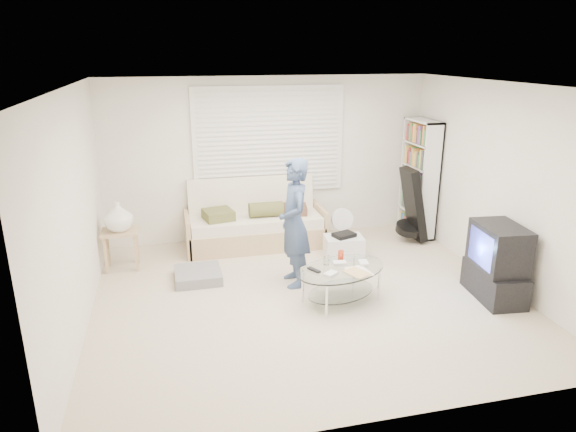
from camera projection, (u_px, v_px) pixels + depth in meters
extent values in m
plane|color=#BDB093|center=(306.00, 297.00, 6.23)|extent=(5.00, 5.00, 0.00)
cube|color=silver|center=(269.00, 159.00, 7.93)|extent=(5.00, 0.02, 2.50)
cube|color=silver|center=(389.00, 280.00, 3.76)|extent=(5.00, 0.02, 2.50)
cube|color=silver|center=(75.00, 213.00, 5.30)|extent=(0.02, 4.50, 2.50)
cube|color=silver|center=(501.00, 185.00, 6.40)|extent=(0.02, 4.50, 2.50)
cube|color=white|center=(309.00, 85.00, 5.46)|extent=(5.00, 4.50, 0.02)
cube|color=white|center=(269.00, 140.00, 7.81)|extent=(2.32, 0.06, 1.62)
cube|color=black|center=(269.00, 140.00, 7.79)|extent=(2.20, 0.01, 1.50)
cube|color=silver|center=(270.00, 140.00, 7.77)|extent=(2.16, 0.04, 1.50)
cube|color=silver|center=(269.00, 140.00, 7.79)|extent=(2.32, 0.08, 1.62)
cube|color=tan|center=(256.00, 236.00, 7.81)|extent=(2.02, 0.81, 0.32)
cube|color=#F3EBCB|center=(255.00, 221.00, 7.71)|extent=(1.94, 0.75, 0.16)
cube|color=#F3EBCB|center=(251.00, 196.00, 7.94)|extent=(1.94, 0.22, 0.62)
cube|color=tan|center=(188.00, 234.00, 7.55)|extent=(0.06, 0.81, 0.57)
cube|color=tan|center=(319.00, 223.00, 7.99)|extent=(0.06, 0.81, 0.57)
cube|color=#525828|center=(218.00, 215.00, 7.52)|extent=(0.48, 0.48, 0.14)
cylinder|color=#525828|center=(266.00, 209.00, 7.63)|extent=(0.50, 0.22, 0.22)
cube|color=#4A3125|center=(295.00, 209.00, 7.80)|extent=(0.42, 0.42, 0.12)
cube|color=slate|center=(198.00, 275.00, 6.67)|extent=(0.59, 0.59, 0.13)
cube|color=tan|center=(120.00, 232.00, 6.89)|extent=(0.48, 0.39, 0.04)
cube|color=tan|center=(106.00, 256.00, 6.80)|extent=(0.04, 0.04, 0.52)
cube|color=tan|center=(136.00, 253.00, 6.88)|extent=(0.04, 0.04, 0.52)
cube|color=tan|center=(108.00, 248.00, 7.07)|extent=(0.04, 0.04, 0.52)
cube|color=tan|center=(137.00, 245.00, 7.15)|extent=(0.04, 0.04, 0.52)
imported|color=white|center=(118.00, 216.00, 6.82)|extent=(0.39, 0.39, 0.41)
cube|color=white|center=(419.00, 179.00, 8.10)|extent=(0.29, 0.78, 1.84)
cube|color=black|center=(414.00, 205.00, 7.85)|extent=(0.37, 0.42, 1.15)
cylinder|color=black|center=(409.00, 228.00, 7.96)|extent=(0.42, 0.43, 0.20)
cylinder|color=white|center=(341.00, 242.00, 7.95)|extent=(0.23, 0.23, 0.03)
cylinder|color=white|center=(341.00, 233.00, 7.91)|extent=(0.03, 0.03, 0.30)
cylinder|color=white|center=(342.00, 219.00, 7.83)|extent=(0.34, 0.11, 0.35)
cylinder|color=white|center=(342.00, 219.00, 7.83)|extent=(0.09, 0.05, 0.09)
cube|color=white|center=(344.00, 247.00, 7.35)|extent=(0.57, 0.43, 0.32)
cube|color=black|center=(344.00, 235.00, 7.30)|extent=(0.36, 0.30, 0.05)
cube|color=black|center=(494.00, 283.00, 6.17)|extent=(0.53, 0.88, 0.37)
cube|color=black|center=(499.00, 247.00, 6.03)|extent=(0.54, 0.75, 0.54)
cube|color=#525AED|center=(481.00, 248.00, 6.00)|extent=(0.08, 0.54, 0.41)
ellipsoid|color=silver|center=(342.00, 269.00, 6.00)|extent=(1.32, 1.08, 0.02)
ellipsoid|color=silver|center=(341.00, 292.00, 6.09)|extent=(1.01, 0.83, 0.01)
cylinder|color=silver|center=(327.00, 302.00, 5.67)|extent=(0.03, 0.03, 0.40)
cylinder|color=silver|center=(379.00, 285.00, 6.09)|extent=(0.03, 0.03, 0.40)
cylinder|color=silver|center=(303.00, 287.00, 6.04)|extent=(0.03, 0.03, 0.40)
cylinder|color=silver|center=(354.00, 272.00, 6.45)|extent=(0.03, 0.03, 0.40)
cube|color=white|center=(331.00, 274.00, 5.80)|extent=(0.19, 0.17, 0.04)
cube|color=white|center=(340.00, 263.00, 6.10)|extent=(0.17, 0.13, 0.04)
cube|color=white|center=(363.00, 263.00, 6.10)|extent=(0.13, 0.17, 0.04)
cylinder|color=silver|center=(326.00, 260.00, 6.08)|extent=(0.07, 0.07, 0.11)
cylinder|color=#E44421|center=(341.00, 255.00, 6.22)|extent=(0.07, 0.07, 0.12)
cube|color=black|center=(314.00, 270.00, 5.92)|extent=(0.13, 0.18, 0.02)
cube|color=white|center=(359.00, 272.00, 5.90)|extent=(0.27, 0.34, 0.01)
cube|color=tan|center=(357.00, 273.00, 5.85)|extent=(0.31, 0.34, 0.01)
imported|color=#304C66|center=(294.00, 223.00, 6.35)|extent=(0.39, 0.60, 1.63)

